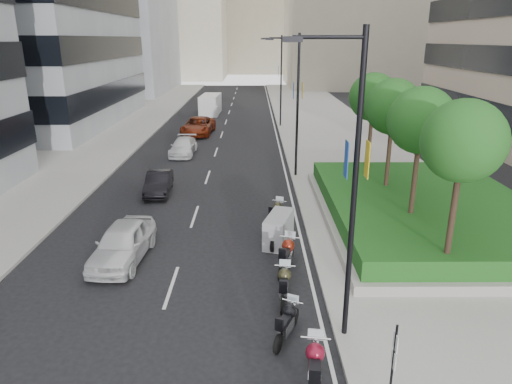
{
  "coord_description": "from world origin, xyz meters",
  "views": [
    {
      "loc": [
        1.54,
        -10.81,
        8.67
      ],
      "look_at": [
        1.65,
        8.96,
        2.0
      ],
      "focal_mm": 32.0,
      "sensor_mm": 36.0,
      "label": 1
    }
  ],
  "objects_px": {
    "lamp_post_1": "(295,99)",
    "motorcycle_6": "(276,213)",
    "car_c": "(183,147)",
    "car_d": "(198,126)",
    "motorcycle_1": "(315,368)",
    "motorcycle_5": "(279,229)",
    "lamp_post_0": "(350,179)",
    "motorcycle_4": "(287,255)",
    "delivery_van": "(210,105)",
    "car_a": "(123,243)",
    "car_b": "(159,183)",
    "motorcycle_2": "(287,322)",
    "parking_sign": "(393,363)",
    "motorcycle_3": "(284,285)",
    "lamp_post_2": "(280,77)"
  },
  "relations": [
    {
      "from": "lamp_post_2",
      "to": "car_c",
      "type": "distance_m",
      "value": 15.02
    },
    {
      "from": "car_a",
      "to": "car_b",
      "type": "height_order",
      "value": "car_a"
    },
    {
      "from": "motorcycle_5",
      "to": "car_b",
      "type": "xyz_separation_m",
      "value": [
        -6.68,
        7.02,
        -0.04
      ]
    },
    {
      "from": "lamp_post_0",
      "to": "motorcycle_2",
      "type": "bearing_deg",
      "value": -179.39
    },
    {
      "from": "motorcycle_5",
      "to": "motorcycle_6",
      "type": "xyz_separation_m",
      "value": [
        -0.01,
        2.22,
        -0.1
      ]
    },
    {
      "from": "lamp_post_0",
      "to": "motorcycle_6",
      "type": "height_order",
      "value": "lamp_post_0"
    },
    {
      "from": "parking_sign",
      "to": "motorcycle_1",
      "type": "xyz_separation_m",
      "value": [
        -1.7,
        0.82,
        -0.82
      ]
    },
    {
      "from": "delivery_van",
      "to": "motorcycle_6",
      "type": "bearing_deg",
      "value": -76.39
    },
    {
      "from": "motorcycle_6",
      "to": "motorcycle_5",
      "type": "bearing_deg",
      "value": -158.93
    },
    {
      "from": "motorcycle_3",
      "to": "car_a",
      "type": "distance_m",
      "value": 7.1
    },
    {
      "from": "motorcycle_6",
      "to": "car_d",
      "type": "distance_m",
      "value": 23.21
    },
    {
      "from": "motorcycle_3",
      "to": "car_a",
      "type": "relative_size",
      "value": 0.49
    },
    {
      "from": "lamp_post_2",
      "to": "motorcycle_2",
      "type": "distance_m",
      "value": 35.34
    },
    {
      "from": "car_d",
      "to": "motorcycle_3",
      "type": "bearing_deg",
      "value": -73.87
    },
    {
      "from": "car_a",
      "to": "lamp_post_1",
      "type": "bearing_deg",
      "value": 60.37
    },
    {
      "from": "lamp_post_1",
      "to": "car_a",
      "type": "xyz_separation_m",
      "value": [
        -7.95,
        -11.85,
        -4.29
      ]
    },
    {
      "from": "motorcycle_2",
      "to": "motorcycle_5",
      "type": "height_order",
      "value": "motorcycle_5"
    },
    {
      "from": "car_b",
      "to": "motorcycle_4",
      "type": "bearing_deg",
      "value": -57.67
    },
    {
      "from": "motorcycle_4",
      "to": "car_a",
      "type": "bearing_deg",
      "value": 98.79
    },
    {
      "from": "lamp_post_2",
      "to": "delivery_van",
      "type": "relative_size",
      "value": 1.63
    },
    {
      "from": "motorcycle_2",
      "to": "motorcycle_4",
      "type": "relative_size",
      "value": 0.82
    },
    {
      "from": "car_b",
      "to": "lamp_post_0",
      "type": "bearing_deg",
      "value": -62.94
    },
    {
      "from": "lamp_post_1",
      "to": "motorcycle_6",
      "type": "distance_m",
      "value": 9.35
    },
    {
      "from": "car_a",
      "to": "car_b",
      "type": "distance_m",
      "value": 8.59
    },
    {
      "from": "motorcycle_3",
      "to": "car_c",
      "type": "distance_m",
      "value": 22.1
    },
    {
      "from": "delivery_van",
      "to": "parking_sign",
      "type": "bearing_deg",
      "value": -76.42
    },
    {
      "from": "lamp_post_0",
      "to": "motorcycle_6",
      "type": "bearing_deg",
      "value": 99.59
    },
    {
      "from": "car_c",
      "to": "car_d",
      "type": "xyz_separation_m",
      "value": [
        0.24,
        8.09,
        0.16
      ]
    },
    {
      "from": "motorcycle_3",
      "to": "motorcycle_6",
      "type": "height_order",
      "value": "motorcycle_3"
    },
    {
      "from": "lamp_post_2",
      "to": "delivery_van",
      "type": "bearing_deg",
      "value": 133.08
    },
    {
      "from": "car_a",
      "to": "car_b",
      "type": "bearing_deg",
      "value": 95.83
    },
    {
      "from": "motorcycle_1",
      "to": "delivery_van",
      "type": "height_order",
      "value": "delivery_van"
    },
    {
      "from": "lamp_post_0",
      "to": "car_b",
      "type": "bearing_deg",
      "value": 120.78
    },
    {
      "from": "motorcycle_2",
      "to": "car_c",
      "type": "distance_m",
      "value": 24.08
    },
    {
      "from": "motorcycle_3",
      "to": "car_a",
      "type": "bearing_deg",
      "value": 70.54
    },
    {
      "from": "motorcycle_5",
      "to": "motorcycle_4",
      "type": "bearing_deg",
      "value": -158.56
    },
    {
      "from": "motorcycle_1",
      "to": "delivery_van",
      "type": "relative_size",
      "value": 0.43
    },
    {
      "from": "lamp_post_0",
      "to": "car_a",
      "type": "xyz_separation_m",
      "value": [
        -7.95,
        5.15,
        -4.29
      ]
    },
    {
      "from": "motorcycle_3",
      "to": "motorcycle_2",
      "type": "bearing_deg",
      "value": -174.64
    },
    {
      "from": "motorcycle_6",
      "to": "lamp_post_1",
      "type": "bearing_deg",
      "value": 10.27
    },
    {
      "from": "lamp_post_1",
      "to": "motorcycle_5",
      "type": "relative_size",
      "value": 3.76
    },
    {
      "from": "motorcycle_3",
      "to": "car_c",
      "type": "bearing_deg",
      "value": 23.67
    },
    {
      "from": "motorcycle_4",
      "to": "delivery_van",
      "type": "relative_size",
      "value": 0.42
    },
    {
      "from": "lamp_post_1",
      "to": "delivery_van",
      "type": "relative_size",
      "value": 1.63
    },
    {
      "from": "car_c",
      "to": "motorcycle_6",
      "type": "bearing_deg",
      "value": -63.96
    },
    {
      "from": "motorcycle_5",
      "to": "motorcycle_6",
      "type": "distance_m",
      "value": 2.22
    },
    {
      "from": "lamp_post_0",
      "to": "car_c",
      "type": "xyz_separation_m",
      "value": [
        -8.12,
        23.16,
        -4.43
      ]
    },
    {
      "from": "car_a",
      "to": "car_c",
      "type": "bearing_deg",
      "value": 94.78
    },
    {
      "from": "lamp_post_0",
      "to": "motorcycle_1",
      "type": "height_order",
      "value": "lamp_post_0"
    },
    {
      "from": "motorcycle_1",
      "to": "motorcycle_5",
      "type": "height_order",
      "value": "motorcycle_5"
    }
  ]
}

